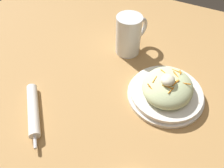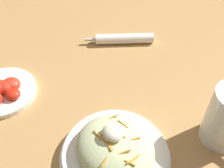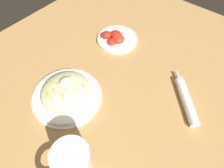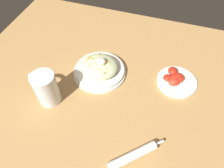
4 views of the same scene
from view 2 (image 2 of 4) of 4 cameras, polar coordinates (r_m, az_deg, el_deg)
The scene contains 4 objects.
ground_plane at distance 0.76m, azimuth 5.22°, elevation 0.36°, with size 1.43×1.43×0.00m, color #B2844C.
salad_plate at distance 0.59m, azimuth 0.62°, elevation -13.64°, with size 0.24×0.24×0.10m.
napkin_roll at distance 0.88m, azimuth 2.49°, elevation 9.38°, with size 0.17×0.16×0.03m.
tomato_plate at distance 0.77m, azimuth -21.68°, elevation -1.28°, with size 0.17×0.17×0.05m.
Camera 2 is at (0.29, -0.44, 0.55)m, focal length 44.04 mm.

